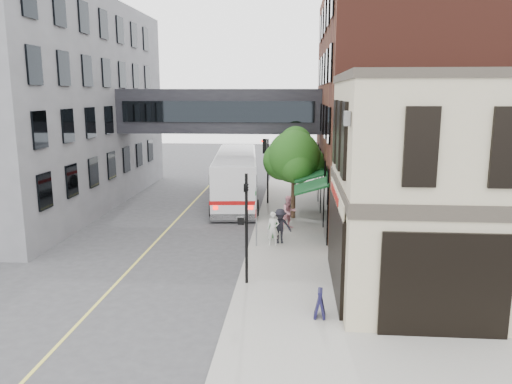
% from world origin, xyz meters
% --- Properties ---
extents(ground, '(120.00, 120.00, 0.00)m').
position_xyz_m(ground, '(0.00, 0.00, 0.00)').
color(ground, '#38383A').
rests_on(ground, ground).
extents(sidewalk_main, '(4.00, 60.00, 0.15)m').
position_xyz_m(sidewalk_main, '(2.00, 14.00, 0.07)').
color(sidewalk_main, gray).
rests_on(sidewalk_main, ground).
extents(corner_building, '(10.19, 8.12, 8.45)m').
position_xyz_m(corner_building, '(8.97, 2.00, 4.21)').
color(corner_building, '#B8B08C').
rests_on(corner_building, ground).
extents(brick_building, '(13.76, 18.00, 14.00)m').
position_xyz_m(brick_building, '(9.98, 15.00, 6.99)').
color(brick_building, '#4A1F17').
rests_on(brick_building, ground).
extents(opposite_building, '(14.00, 24.00, 14.00)m').
position_xyz_m(opposite_building, '(-17.00, 16.00, 7.00)').
color(opposite_building, '#5F5E63').
rests_on(opposite_building, ground).
extents(skyway_bridge, '(14.00, 3.18, 3.00)m').
position_xyz_m(skyway_bridge, '(-3.00, 18.00, 6.50)').
color(skyway_bridge, black).
rests_on(skyway_bridge, ground).
extents(traffic_signal_near, '(0.44, 0.22, 4.60)m').
position_xyz_m(traffic_signal_near, '(0.37, 2.00, 2.98)').
color(traffic_signal_near, black).
rests_on(traffic_signal_near, sidewalk_main).
extents(traffic_signal_far, '(0.53, 0.28, 4.50)m').
position_xyz_m(traffic_signal_far, '(0.26, 17.00, 3.34)').
color(traffic_signal_far, black).
rests_on(traffic_signal_far, sidewalk_main).
extents(street_sign_pole, '(0.08, 0.75, 3.00)m').
position_xyz_m(street_sign_pole, '(0.39, 7.00, 1.93)').
color(street_sign_pole, gray).
rests_on(street_sign_pole, sidewalk_main).
extents(street_tree, '(3.80, 3.20, 5.60)m').
position_xyz_m(street_tree, '(2.19, 13.22, 3.91)').
color(street_tree, '#382619').
rests_on(street_tree, sidewalk_main).
extents(lane_marking, '(0.12, 40.00, 0.01)m').
position_xyz_m(lane_marking, '(-5.00, 10.00, 0.01)').
color(lane_marking, '#D8CC4C').
rests_on(lane_marking, ground).
extents(bus, '(4.03, 13.01, 3.45)m').
position_xyz_m(bus, '(-1.96, 18.12, 1.93)').
color(bus, silver).
rests_on(bus, ground).
extents(pedestrian_a, '(0.64, 0.43, 1.70)m').
position_xyz_m(pedestrian_a, '(1.23, 7.26, 1.00)').
color(pedestrian_a, silver).
rests_on(pedestrian_a, sidewalk_main).
extents(pedestrian_b, '(1.16, 1.09, 1.89)m').
position_xyz_m(pedestrian_b, '(1.98, 10.48, 1.09)').
color(pedestrian_b, pink).
rests_on(pedestrian_b, sidewalk_main).
extents(pedestrian_c, '(1.25, 0.83, 1.80)m').
position_xyz_m(pedestrian_c, '(1.57, 7.61, 1.05)').
color(pedestrian_c, black).
rests_on(pedestrian_c, sidewalk_main).
extents(newspaper_box, '(0.47, 0.43, 0.88)m').
position_xyz_m(newspaper_box, '(1.19, 8.60, 0.59)').
color(newspaper_box, '#145B1B').
rests_on(newspaper_box, sidewalk_main).
extents(sandwich_board, '(0.39, 0.57, 0.98)m').
position_xyz_m(sandwich_board, '(3.22, -0.95, 0.64)').
color(sandwich_board, black).
rests_on(sandwich_board, sidewalk_main).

